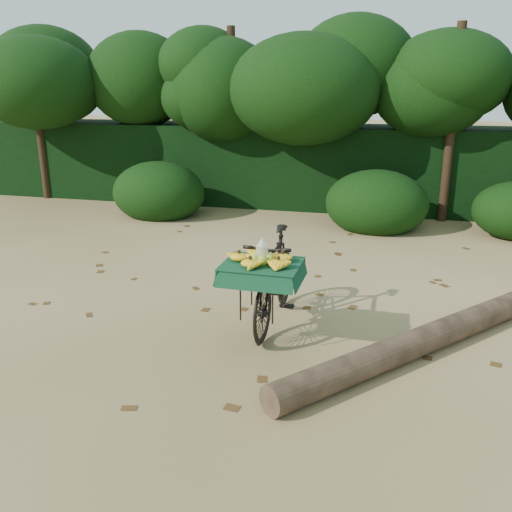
# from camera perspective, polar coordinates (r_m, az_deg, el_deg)

# --- Properties ---
(ground) EXTENTS (80.00, 80.00, 0.00)m
(ground) POSITION_cam_1_polar(r_m,az_deg,el_deg) (6.91, -1.85, -5.14)
(ground) COLOR tan
(ground) RESTS_ON ground
(vendor_bicycle) EXTENTS (0.80, 1.85, 1.11)m
(vendor_bicycle) POSITION_cam_1_polar(r_m,az_deg,el_deg) (6.18, 1.93, -2.29)
(vendor_bicycle) COLOR black
(vendor_bicycle) RESTS_ON ground
(fallen_log) EXTENTS (2.85, 3.28, 0.29)m
(fallen_log) POSITION_cam_1_polar(r_m,az_deg,el_deg) (5.95, 17.44, -8.34)
(fallen_log) COLOR brown
(fallen_log) RESTS_ON ground
(hedge_backdrop) EXTENTS (26.00, 1.80, 1.80)m
(hedge_backdrop) POSITION_cam_1_polar(r_m,az_deg,el_deg) (12.67, 6.20, 9.44)
(hedge_backdrop) COLOR black
(hedge_backdrop) RESTS_ON ground
(tree_row) EXTENTS (14.50, 2.00, 4.00)m
(tree_row) POSITION_cam_1_polar(r_m,az_deg,el_deg) (11.89, 2.59, 14.32)
(tree_row) COLOR black
(tree_row) RESTS_ON ground
(bush_clumps) EXTENTS (8.80, 1.70, 0.90)m
(bush_clumps) POSITION_cam_1_polar(r_m,az_deg,el_deg) (10.73, 7.18, 5.49)
(bush_clumps) COLOR black
(bush_clumps) RESTS_ON ground
(leaf_litter) EXTENTS (7.00, 7.30, 0.01)m
(leaf_litter) POSITION_cam_1_polar(r_m,az_deg,el_deg) (7.49, -0.46, -3.25)
(leaf_litter) COLOR #503315
(leaf_litter) RESTS_ON ground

